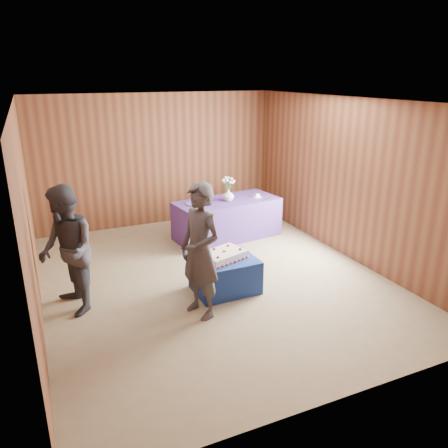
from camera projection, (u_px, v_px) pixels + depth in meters
ground at (213, 278)px, 6.87m from camera, size 6.00×6.00×0.00m
room_shell at (212, 165)px, 6.28m from camera, size 5.04×6.04×2.72m
cake_table at (225, 275)px, 6.41m from camera, size 0.91×0.71×0.50m
serving_table at (227, 219)px, 8.48m from camera, size 2.10×1.16×0.75m
sheet_cake at (223, 255)px, 6.32m from camera, size 0.76×0.62×0.15m
vase at (228, 195)px, 8.30m from camera, size 0.30×0.30×0.23m
flower_spray at (228, 181)px, 8.21m from camera, size 0.26×0.26×0.20m
platter at (195, 204)px, 8.10m from camera, size 0.44×0.44×0.02m
plate at (257, 197)px, 8.56m from camera, size 0.23×0.23×0.01m
cake_slice at (257, 195)px, 8.55m from camera, size 0.07×0.06×0.08m
knife at (267, 199)px, 8.44m from camera, size 0.25×0.13×0.00m
guest_left at (200, 252)px, 5.57m from camera, size 0.63×0.76×1.80m
guest_right at (67, 251)px, 5.66m from camera, size 0.81×0.96×1.74m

